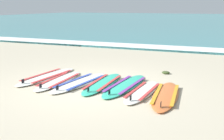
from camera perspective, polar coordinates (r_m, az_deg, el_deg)
name	(u,v)px	position (r m, az deg, el deg)	size (l,w,h in m)	color
ground_plane	(92,86)	(7.25, -4.22, -3.41)	(80.00, 80.00, 0.00)	#C1B599
sea	(199,20)	(42.66, 17.66, 9.93)	(80.00, 60.00, 0.10)	teal
wave_foam_strip	(153,48)	(13.69, 8.47, 4.62)	(80.00, 1.38, 0.11)	white
surfboard_0	(47,76)	(8.31, -13.32, -1.31)	(0.89, 2.48, 0.18)	silver
surfboard_1	(59,81)	(7.79, -10.94, -2.17)	(0.58, 2.23, 0.18)	silver
surfboard_2	(80,82)	(7.52, -6.62, -2.57)	(0.95, 2.43, 0.18)	silver
surfboard_3	(103,83)	(7.38, -1.98, -2.79)	(0.60, 2.28, 0.18)	#2DB793
surfboard_4	(125,85)	(7.20, 2.77, -3.22)	(0.79, 2.43, 0.18)	#2DB793
surfboard_5	(143,92)	(6.72, 6.40, -4.50)	(0.65, 2.06, 0.18)	silver
surfboard_6	(166,95)	(6.54, 11.08, -5.17)	(0.74, 2.31, 0.18)	orange
seaweed_clump_near_shoreline	(166,73)	(8.69, 11.12, -0.52)	(0.25, 0.20, 0.09)	#384723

